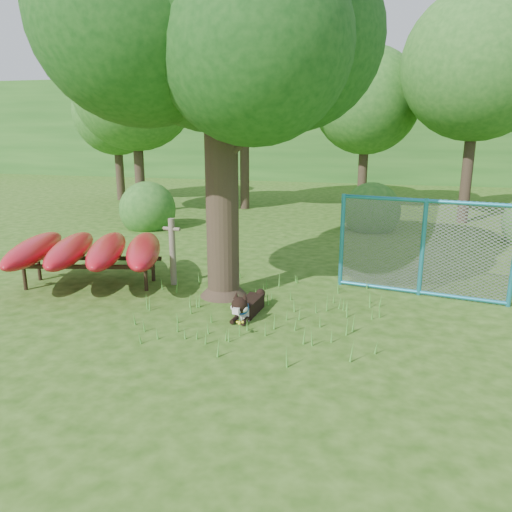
% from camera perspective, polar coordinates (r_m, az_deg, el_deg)
% --- Properties ---
extents(ground, '(80.00, 80.00, 0.00)m').
position_cam_1_polar(ground, '(8.09, -3.51, -8.90)').
color(ground, '#23490E').
rests_on(ground, ground).
extents(oak_tree, '(5.67, 5.37, 7.71)m').
position_cam_1_polar(oak_tree, '(9.52, -4.57, 26.22)').
color(oak_tree, '#31251A').
rests_on(oak_tree, ground).
extents(wooden_post, '(0.38, 0.14, 1.40)m').
position_cam_1_polar(wooden_post, '(10.43, -9.52, 0.68)').
color(wooden_post, '#6B6350').
rests_on(wooden_post, ground).
extents(kayak_rack, '(3.81, 3.40, 0.98)m').
position_cam_1_polar(kayak_rack, '(10.79, -18.58, 0.64)').
color(kayak_rack, black).
rests_on(kayak_rack, ground).
extents(husky_dog, '(0.38, 1.21, 0.54)m').
position_cam_1_polar(husky_dog, '(8.71, -1.07, -5.74)').
color(husky_dog, black).
rests_on(husky_dog, ground).
extents(fence_section, '(3.22, 0.66, 3.17)m').
position_cam_1_polar(fence_section, '(10.11, 18.49, 0.91)').
color(fence_section, teal).
rests_on(fence_section, ground).
extents(wildflower_clump, '(0.12, 0.13, 0.26)m').
position_cam_1_polar(wildflower_clump, '(7.92, -1.89, -7.75)').
color(wildflower_clump, '#4D9932').
rests_on(wildflower_clump, ground).
extents(bg_tree_a, '(4.40, 4.40, 6.70)m').
position_cam_1_polar(bg_tree_a, '(19.22, -13.71, 18.08)').
color(bg_tree_a, '#31251A').
rests_on(bg_tree_a, ground).
extents(bg_tree_b, '(5.20, 5.20, 8.22)m').
position_cam_1_polar(bg_tree_b, '(19.91, -1.38, 21.60)').
color(bg_tree_b, '#31251A').
rests_on(bg_tree_b, ground).
extents(bg_tree_c, '(4.00, 4.00, 6.12)m').
position_cam_1_polar(bg_tree_c, '(20.08, 12.51, 16.91)').
color(bg_tree_c, '#31251A').
rests_on(bg_tree_c, ground).
extents(bg_tree_d, '(4.80, 4.80, 7.50)m').
position_cam_1_polar(bg_tree_d, '(18.34, 24.09, 19.33)').
color(bg_tree_d, '#31251A').
rests_on(bg_tree_d, ground).
extents(bg_tree_f, '(3.60, 3.60, 5.55)m').
position_cam_1_polar(bg_tree_f, '(23.01, -15.74, 15.46)').
color(bg_tree_f, '#31251A').
rests_on(bg_tree_f, ground).
extents(shrub_left, '(1.80, 1.80, 1.80)m').
position_cam_1_polar(shrub_left, '(16.59, -12.16, 3.17)').
color(shrub_left, '#27601F').
rests_on(shrub_left, ground).
extents(shrub_mid, '(1.80, 1.80, 1.80)m').
position_cam_1_polar(shrub_mid, '(16.37, 12.95, 2.97)').
color(shrub_mid, '#27601F').
rests_on(shrub_mid, ground).
extents(wooded_hillside, '(80.00, 12.00, 6.00)m').
position_cam_1_polar(wooded_hillside, '(35.12, 10.83, 14.13)').
color(wooded_hillside, '#27601F').
rests_on(wooded_hillside, ground).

